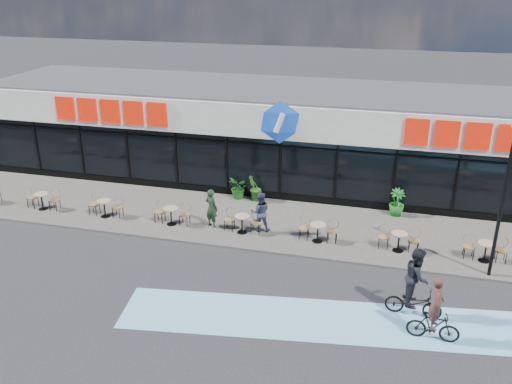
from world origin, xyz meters
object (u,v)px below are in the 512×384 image
lamp_post (505,189)px  potted_plant_right (397,202)px  cyclist_a (434,317)px  patron_left (212,208)px  potted_plant_mid (255,188)px  patron_right (260,212)px  cyclist_b (415,288)px  potted_plant_left (239,188)px

lamp_post → potted_plant_right: bearing=127.0°
lamp_post → cyclist_a: size_ratio=2.66×
patron_left → potted_plant_mid: bearing=-83.6°
patron_right → cyclist_a: (6.45, -5.39, -0.16)m
patron_right → potted_plant_mid: bearing=-88.1°
potted_plant_right → cyclist_b: cyclist_b is taller
patron_right → cyclist_b: size_ratio=0.71×
lamp_post → potted_plant_mid: 10.73m
potted_plant_mid → cyclist_a: cyclist_a is taller
patron_right → cyclist_a: 8.41m
potted_plant_right → patron_left: patron_left is taller
lamp_post → patron_right: lamp_post is taller
potted_plant_mid → patron_right: bearing=-71.3°
potted_plant_left → potted_plant_right: 7.04m
cyclist_a → lamp_post: bearing=63.2°
lamp_post → patron_left: size_ratio=3.34×
potted_plant_left → patron_left: size_ratio=0.65×
patron_left → cyclist_b: (7.92, -4.19, 0.05)m
potted_plant_mid → patron_right: size_ratio=0.72×
patron_left → patron_right: (2.01, 0.11, 0.01)m
potted_plant_left → patron_right: patron_right is taller
potted_plant_left → cyclist_b: bearing=-43.5°
potted_plant_mid → potted_plant_right: (6.27, 0.01, -0.00)m
potted_plant_right → cyclist_b: (0.64, -7.23, 0.29)m
patron_left → patron_right: 2.01m
lamp_post → potted_plant_mid: size_ratio=4.62×
patron_left → cyclist_b: bearing=177.1°
potted_plant_mid → patron_right: 3.09m
potted_plant_left → cyclist_b: size_ratio=0.46×
potted_plant_left → cyclist_a: cyclist_a is taller
cyclist_b → patron_left: bearing=152.1°
potted_plant_mid → potted_plant_left: bearing=176.3°
potted_plant_right → patron_left: size_ratio=0.72×
patron_left → potted_plant_left: bearing=-69.7°
potted_plant_left → lamp_post: bearing=-22.8°
potted_plant_right → cyclist_a: (1.17, -8.31, 0.07)m
patron_left → patron_right: bearing=-151.8°
potted_plant_left → cyclist_a: 11.71m
potted_plant_right → potted_plant_mid: bearing=-179.9°
lamp_post → patron_left: lamp_post is taller
potted_plant_mid → patron_left: (-1.02, -3.03, 0.23)m
patron_left → cyclist_b: size_ratio=0.71×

